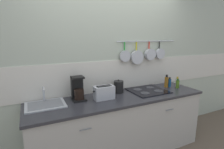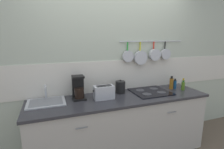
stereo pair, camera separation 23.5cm
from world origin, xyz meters
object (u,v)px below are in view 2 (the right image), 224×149
Objects in this scene: coffee_maker at (78,89)px; kettle at (120,87)px; bottle_olive_oil at (175,84)px; bottle_sesame_oil at (183,86)px; bottle_vinegar at (183,84)px; toaster at (104,92)px; bottle_dish_soap at (171,83)px.

coffee_maker is 1.57× the size of kettle.
kettle is 0.94m from bottle_olive_oil.
bottle_olive_oil is at bearing -2.30° from coffee_maker.
bottle_vinegar reaches higher than bottle_sesame_oil.
coffee_maker is 1.89× the size of bottle_vinegar.
kettle reaches higher than bottle_vinegar.
toaster is at bearing -22.25° from coffee_maker.
coffee_maker reaches higher than bottle_dish_soap.
bottle_vinegar is (0.20, -0.05, -0.02)m from bottle_dish_soap.
toaster is 1.31m from bottle_sesame_oil.
bottle_olive_oil is at bearing 3.20° from toaster.
toaster is 1.37× the size of bottle_dish_soap.
coffee_maker is 1.51× the size of bottle_dish_soap.
kettle is 1.02m from bottle_sesame_oil.
coffee_maker is at bearing 173.70° from bottle_sesame_oil.
bottle_dish_soap reaches higher than kettle.
toaster is 0.35m from kettle.
kettle is at bearing 173.85° from bottle_dish_soap.
toaster is 1.42× the size of kettle.
toaster is 1.84× the size of bottle_sesame_oil.
coffee_maker is at bearing 176.41° from bottle_vinegar.
toaster reaches higher than bottle_sesame_oil.
bottle_dish_soap is 0.18m from bottle_sesame_oil.
kettle reaches higher than bottle_sesame_oil.
coffee_maker is at bearing 157.75° from toaster.
toaster is 1.72× the size of bottle_vinegar.
bottle_vinegar is at bearing -7.47° from kettle.
bottle_vinegar is (0.07, 0.07, 0.01)m from bottle_sesame_oil.
bottle_sesame_oil is at bearing -6.30° from coffee_maker.
coffee_maker is 2.03× the size of bottle_sesame_oil.
bottle_vinegar is at bearing -18.63° from bottle_olive_oil.
bottle_vinegar is (1.70, -0.11, -0.06)m from coffee_maker.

